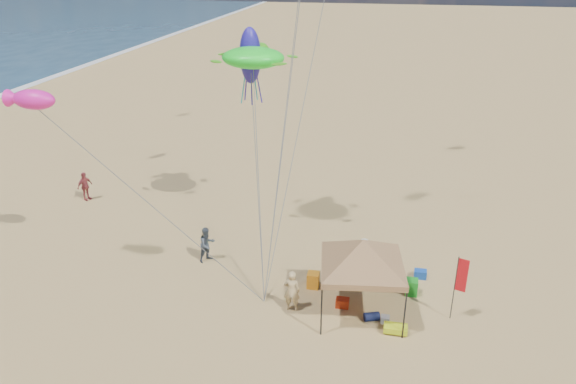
% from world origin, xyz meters
% --- Properties ---
extents(ground, '(280.00, 280.00, 0.00)m').
position_xyz_m(ground, '(0.00, 0.00, 0.00)').
color(ground, tan).
rests_on(ground, ground).
extents(canopy_tent, '(6.18, 6.18, 3.85)m').
position_xyz_m(canopy_tent, '(3.43, 0.68, 3.20)').
color(canopy_tent, black).
rests_on(canopy_tent, ground).
extents(feather_flag, '(0.42, 0.15, 2.84)m').
position_xyz_m(feather_flag, '(7.18, 0.93, 1.91)').
color(feather_flag, black).
rests_on(feather_flag, ground).
extents(cooler_red, '(0.54, 0.38, 0.38)m').
position_xyz_m(cooler_red, '(2.73, 0.86, 0.19)').
color(cooler_red, '#B62A0E').
rests_on(cooler_red, ground).
extents(cooler_blue, '(0.54, 0.38, 0.38)m').
position_xyz_m(cooler_blue, '(5.90, 3.73, 0.19)').
color(cooler_blue, '#1444A6').
rests_on(cooler_blue, ground).
extents(bag_navy, '(0.69, 0.54, 0.36)m').
position_xyz_m(bag_navy, '(3.97, 0.20, 0.18)').
color(bag_navy, '#0C1336').
rests_on(bag_navy, ground).
extents(bag_orange, '(0.54, 0.69, 0.36)m').
position_xyz_m(bag_orange, '(1.95, 4.54, 0.18)').
color(bag_orange, '#CA5E0B').
rests_on(bag_orange, ground).
extents(chair_green, '(0.50, 0.50, 0.70)m').
position_xyz_m(chair_green, '(5.50, 2.36, 0.35)').
color(chair_green, '#18871D').
rests_on(chair_green, ground).
extents(chair_yellow, '(0.50, 0.50, 0.70)m').
position_xyz_m(chair_yellow, '(1.31, 2.04, 0.35)').
color(chair_yellow, orange).
rests_on(chair_yellow, ground).
extents(crate_grey, '(0.34, 0.30, 0.28)m').
position_xyz_m(crate_grey, '(4.49, 0.18, 0.14)').
color(crate_grey, gray).
rests_on(crate_grey, ground).
extents(beach_cart, '(0.90, 0.50, 0.24)m').
position_xyz_m(beach_cart, '(4.91, -0.39, 0.20)').
color(beach_cart, '#C2D818').
rests_on(beach_cart, ground).
extents(person_near_a, '(0.68, 0.46, 1.81)m').
position_xyz_m(person_near_a, '(0.72, 0.26, 0.90)').
color(person_near_a, tan).
rests_on(person_near_a, ground).
extents(person_near_b, '(1.02, 1.06, 1.72)m').
position_xyz_m(person_near_b, '(-3.91, 3.22, 0.86)').
color(person_near_b, '#3A4450').
rests_on(person_near_b, ground).
extents(person_near_c, '(1.06, 0.63, 1.61)m').
position_xyz_m(person_near_c, '(3.34, 3.84, 0.81)').
color(person_near_c, beige).
rests_on(person_near_c, ground).
extents(person_far_a, '(0.74, 1.10, 1.73)m').
position_xyz_m(person_far_a, '(-13.19, 8.28, 0.86)').
color(person_far_a, '#993A3F').
rests_on(person_far_a, ground).
extents(turtle_kite, '(3.44, 3.01, 0.98)m').
position_xyz_m(turtle_kite, '(-2.48, 6.96, 8.87)').
color(turtle_kite, '#1CFF2A').
rests_on(turtle_kite, ground).
extents(fish_kite, '(1.90, 1.05, 0.82)m').
position_xyz_m(fish_kite, '(-10.03, 1.15, 7.97)').
color(fish_kite, '#F41CA3').
rests_on(fish_kite, ground).
extents(squid_kite, '(1.31, 1.31, 2.70)m').
position_xyz_m(squid_kite, '(-2.85, 7.83, 8.81)').
color(squid_kite, '#2A1DA2').
rests_on(squid_kite, ground).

